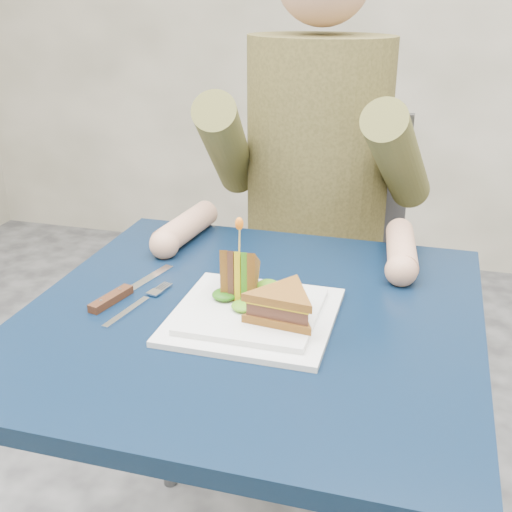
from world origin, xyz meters
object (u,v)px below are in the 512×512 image
(plate, at_px, (254,314))
(sandwich_flat, at_px, (283,305))
(table, at_px, (251,353))
(diner, at_px, (317,133))
(knife, at_px, (119,295))
(chair, at_px, (320,262))
(fork, at_px, (137,305))
(sandwich_upright, at_px, (240,275))

(plate, distance_m, sandwich_flat, 0.07)
(table, relative_size, diner, 1.01)
(table, distance_m, knife, 0.25)
(diner, xyz_separation_m, knife, (-0.24, -0.57, -0.18))
(chair, height_order, diner, diner)
(diner, height_order, fork, diner)
(table, relative_size, sandwich_flat, 5.16)
(table, bearing_deg, chair, 90.00)
(fork, distance_m, knife, 0.05)
(sandwich_flat, bearing_deg, sandwich_upright, 142.69)
(chair, height_order, sandwich_flat, chair)
(diner, relative_size, fork, 4.18)
(plate, distance_m, fork, 0.20)
(diner, relative_size, plate, 2.87)
(diner, bearing_deg, plate, -88.91)
(sandwich_flat, relative_size, knife, 0.66)
(diner, distance_m, sandwich_flat, 0.62)
(chair, bearing_deg, sandwich_upright, -92.30)
(sandwich_flat, xyz_separation_m, sandwich_upright, (-0.09, 0.07, 0.01))
(plate, bearing_deg, sandwich_upright, 129.31)
(plate, bearing_deg, sandwich_flat, -24.44)
(table, height_order, fork, fork)
(diner, relative_size, sandwich_flat, 5.13)
(fork, bearing_deg, sandwich_upright, 18.62)
(chair, xyz_separation_m, plate, (0.01, -0.69, 0.20))
(sandwich_flat, height_order, knife, sandwich_flat)
(table, height_order, diner, diner)
(diner, bearing_deg, table, -90.00)
(fork, height_order, knife, knife)
(diner, bearing_deg, knife, -112.60)
(table, relative_size, plate, 2.88)
(plate, relative_size, fork, 1.46)
(chair, xyz_separation_m, diner, (-0.00, -0.11, 0.37))
(chair, bearing_deg, sandwich_flat, -84.72)
(sandwich_flat, bearing_deg, plate, 155.56)
(fork, bearing_deg, diner, 71.91)
(sandwich_upright, bearing_deg, knife, -170.35)
(chair, relative_size, sandwich_flat, 6.40)
(knife, bearing_deg, sandwich_upright, 9.65)
(chair, relative_size, diner, 1.25)
(knife, bearing_deg, sandwich_flat, -6.46)
(chair, bearing_deg, knife, -109.17)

